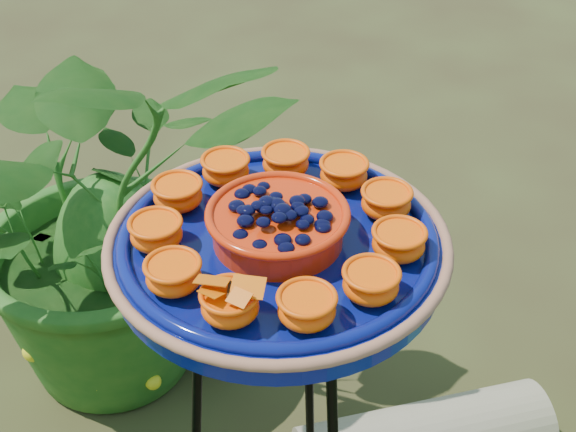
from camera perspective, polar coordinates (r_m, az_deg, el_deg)
The scene contains 3 objects.
tripod_stand at distance 1.28m, azimuth -0.59°, elevation -14.74°, with size 0.34×0.34×0.83m.
feeder_dish at distance 1.02m, azimuth -0.72°, elevation -1.74°, with size 0.47×0.47×0.10m.
shrub_back_left at distance 1.83m, azimuth -12.70°, elevation 0.62°, with size 0.82×0.71×0.91m, color #194F15.
Camera 1 is at (0.08, -0.74, 1.50)m, focal length 50.00 mm.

